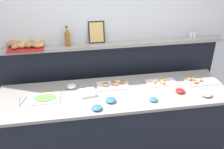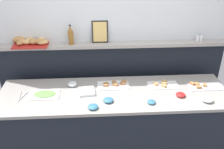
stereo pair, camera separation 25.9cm
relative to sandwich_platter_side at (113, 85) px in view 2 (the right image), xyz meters
The scene contains 20 objects.
ground_plane 1.04m from the sandwich_platter_side, 90.42° to the left, with size 12.00×12.00×0.00m, color #4C4C51.
buffet_counter 0.50m from the sandwich_platter_side, 91.18° to the right, with size 2.56×0.73×0.93m.
back_ledge_unit 0.45m from the sandwich_platter_side, 90.49° to the left, with size 2.84×0.22×1.34m.
sandwich_platter_side is the anchor object (origin of this frame).
sandwich_platter_front 1.04m from the sandwich_platter_side, ahead, with size 0.38×0.17×0.04m.
sandwich_platter_rear 0.57m from the sandwich_platter_side, ahead, with size 0.35×0.18×0.04m.
cold_cuts_platter 0.78m from the sandwich_platter_side, 168.60° to the right, with size 0.32×0.21×0.02m.
glass_bowl_large 0.48m from the sandwich_platter_side, behind, with size 0.11×0.11×0.05m.
glass_bowl_medium 1.04m from the sandwich_platter_side, 21.07° to the right, with size 0.12×0.12×0.05m.
condiment_bowl_dark 0.76m from the sandwich_platter_side, 20.14° to the right, with size 0.10×0.10×0.04m, color red.
condiment_bowl_red 0.53m from the sandwich_platter_side, 45.08° to the right, with size 0.09×0.09×0.03m, color teal.
condiment_bowl_teal 0.33m from the sandwich_platter_side, 103.11° to the right, with size 0.11×0.11×0.04m, color teal.
condiment_bowl_cream 0.49m from the sandwich_platter_side, 118.63° to the right, with size 0.11×0.11×0.04m, color teal.
serving_tongs 1.03m from the sandwich_platter_side, behind, with size 0.08×0.19×0.01m.
napkin_stack 0.33m from the sandwich_platter_side, 156.60° to the right, with size 0.17×0.17×0.03m, color white.
vinegar_bottle_amber 0.75m from the sandwich_platter_side, 148.10° to the left, with size 0.06×0.06×0.24m.
salt_shaker 1.16m from the sandwich_platter_side, 16.52° to the left, with size 0.03×0.03×0.09m.
pepper_shaker 1.20m from the sandwich_platter_side, 15.88° to the left, with size 0.03×0.03×0.09m.
bread_basket 1.09m from the sandwich_platter_side, 161.92° to the left, with size 0.46×0.27×0.08m.
framed_picture 0.64m from the sandwich_platter_side, 111.94° to the left, with size 0.19×0.06×0.26m.
Camera 2 is at (-0.16, -2.41, 2.51)m, focal length 41.73 mm.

